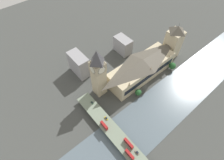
{
  "coord_description": "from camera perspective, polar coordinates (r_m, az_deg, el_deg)",
  "views": [
    {
      "loc": [
        -70.91,
        114.18,
        176.44
      ],
      "look_at": [
        22.98,
        35.63,
        20.18
      ],
      "focal_mm": 28.0,
      "sensor_mm": 36.0,
      "label": 1
    }
  ],
  "objects": [
    {
      "name": "clock_tower",
      "position": [
        186.03,
        -4.53,
        2.47
      ],
      "size": [
        13.96,
        13.96,
        66.46
      ],
      "color": "#C1B28E",
      "rests_on": "ground_plane"
    },
    {
      "name": "ground_plane",
      "position": [
        221.8,
        10.94,
        -2.15
      ],
      "size": [
        600.0,
        600.0,
        0.0
      ],
      "primitive_type": "plane",
      "color": "#424442"
    },
    {
      "name": "double_decker_bus_rear",
      "position": [
        173.8,
        5.73,
        -23.02
      ],
      "size": [
        10.73,
        2.56,
        5.02
      ],
      "color": "red",
      "rests_on": "road_bridge"
    },
    {
      "name": "parliament_hall",
      "position": [
        221.43,
        9.62,
        3.93
      ],
      "size": [
        29.62,
        91.41,
        28.87
      ],
      "color": "#C1B28E",
      "rests_on": "ground_plane"
    },
    {
      "name": "road_bridge",
      "position": [
        181.16,
        2.89,
        -19.17
      ],
      "size": [
        134.13,
        15.12,
        6.46
      ],
      "color": "#5D6A59",
      "rests_on": "ground_plane"
    },
    {
      "name": "double_decker_bus_lead",
      "position": [
        176.68,
        5.43,
        -19.89
      ],
      "size": [
        11.66,
        2.61,
        4.93
      ],
      "color": "red",
      "rests_on": "road_bridge"
    },
    {
      "name": "river_water",
      "position": [
        213.69,
        17.1,
        -7.33
      ],
      "size": [
        51.06,
        360.0,
        0.3
      ],
      "primitive_type": "cube",
      "color": "slate",
      "rests_on": "ground_plane"
    },
    {
      "name": "victoria_tower",
      "position": [
        252.47,
        19.38,
        11.69
      ],
      "size": [
        18.34,
        18.34,
        52.77
      ],
      "color": "#C1B28E",
      "rests_on": "ground_plane"
    },
    {
      "name": "tree_embankment_mid",
      "position": [
        244.26,
        19.11,
        4.39
      ],
      "size": [
        8.89,
        8.89,
        11.28
      ],
      "color": "brown",
      "rests_on": "ground_plane"
    },
    {
      "name": "tree_embankment_near",
      "position": [
        207.33,
        8.57,
        -4.0
      ],
      "size": [
        7.59,
        7.59,
        10.34
      ],
      "color": "brown",
      "rests_on": "ground_plane"
    },
    {
      "name": "car_southbound_lead",
      "position": [
        187.89,
        -1.9,
        -12.38
      ],
      "size": [
        4.71,
        1.85,
        1.51
      ],
      "color": "gold",
      "rests_on": "road_bridge"
    },
    {
      "name": "city_block_west",
      "position": [
        226.17,
        -10.71,
        5.06
      ],
      "size": [
        29.41,
        15.08,
        28.94
      ],
      "color": "#939399",
      "rests_on": "ground_plane"
    },
    {
      "name": "double_decker_bus_mid",
      "position": [
        182.47,
        -2.59,
        -14.58
      ],
      "size": [
        10.07,
        2.63,
        5.07
      ],
      "color": "red",
      "rests_on": "road_bridge"
    },
    {
      "name": "car_northbound_tail",
      "position": [
        177.22,
        8.22,
        -22.36
      ],
      "size": [
        4.6,
        1.92,
        1.43
      ],
      "color": "slate",
      "rests_on": "road_bridge"
    },
    {
      "name": "car_northbound_lead",
      "position": [
        198.09,
        -6.52,
        -7.37
      ],
      "size": [
        3.95,
        1.77,
        1.29
      ],
      "color": "#2D5638",
      "rests_on": "road_bridge"
    },
    {
      "name": "city_block_center",
      "position": [
        253.79,
        3.55,
        11.29
      ],
      "size": [
        25.38,
        15.05,
        23.07
      ],
      "color": "#939399",
      "rests_on": "ground_plane"
    }
  ]
}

